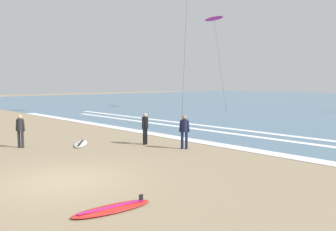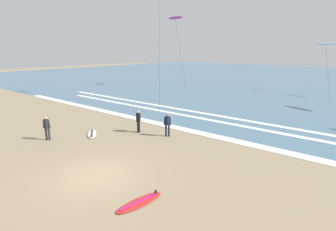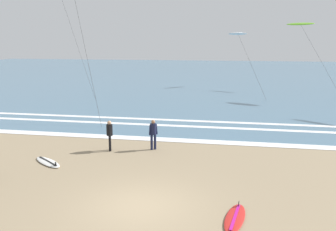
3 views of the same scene
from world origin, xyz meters
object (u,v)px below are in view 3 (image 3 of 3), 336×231
at_px(surfboard_left_pile, 235,218).
at_px(kite_white_far_left, 238,34).
at_px(kite_lime_mid_center, 300,24).
at_px(surfer_mid_group, 153,132).
at_px(surfboard_near_water, 48,162).
at_px(surfer_background_far, 110,133).

xyz_separation_m(surfboard_left_pile, kite_white_far_left, (-0.13, 36.49, 6.47)).
distance_m(kite_lime_mid_center, kite_white_far_left, 7.46).
bearing_deg(surfer_mid_group, surfboard_near_water, -145.34).
bearing_deg(surfboard_near_water, kite_white_far_left, 75.28).
bearing_deg(surfer_background_far, kite_white_far_left, 78.11).
bearing_deg(surfboard_near_water, surfer_background_far, 47.71).
relative_size(surfboard_left_pile, kite_white_far_left, 0.17).
bearing_deg(surfboard_near_water, kite_lime_mid_center, 62.83).
bearing_deg(kite_lime_mid_center, surfer_background_far, -115.59).
height_order(surfer_background_far, kite_lime_mid_center, kite_lime_mid_center).
bearing_deg(surfboard_left_pile, surfer_mid_group, 121.63).
bearing_deg(surfer_mid_group, surfboard_left_pile, -58.37).
height_order(surfboard_left_pile, surfboard_near_water, same).
relative_size(surfer_background_far, kite_lime_mid_center, 0.20).
distance_m(surfer_mid_group, surfboard_near_water, 5.41).
bearing_deg(surfboard_left_pile, surfer_background_far, 135.50).
distance_m(surfer_background_far, surfboard_near_water, 3.40).
xyz_separation_m(surfboard_near_water, kite_lime_mid_center, (15.64, 30.47, 7.52)).
distance_m(surfboard_left_pile, kite_white_far_left, 37.06).
bearing_deg(kite_white_far_left, kite_lime_mid_center, -16.34).
bearing_deg(surfer_background_far, surfboard_near_water, -132.29).
bearing_deg(surfboard_left_pile, surfboard_near_water, 155.59).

